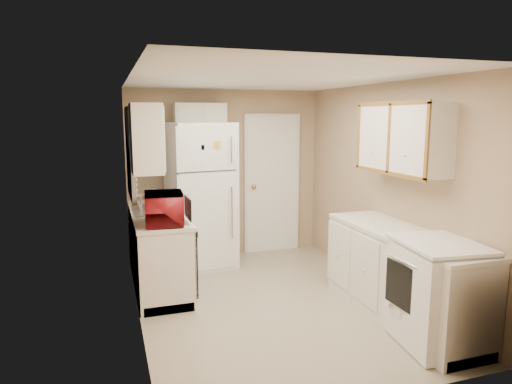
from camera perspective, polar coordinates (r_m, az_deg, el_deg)
name	(u,v)px	position (r m, az deg, el deg)	size (l,w,h in m)	color
floor	(270,302)	(5.18, 1.78, -13.53)	(3.80, 3.80, 0.00)	#B6A991
ceiling	(271,79)	(4.79, 1.93, 13.97)	(3.80, 3.80, 0.00)	white
wall_left	(135,202)	(4.56, -14.90, -1.26)	(3.80, 3.80, 0.00)	tan
wall_right	(384,188)	(5.48, 15.74, 0.45)	(3.80, 3.80, 0.00)	tan
wall_back	(226,174)	(6.64, -3.79, 2.30)	(2.80, 2.80, 0.00)	tan
wall_front	(368,240)	(3.17, 13.80, -5.86)	(2.80, 2.80, 0.00)	tan
left_counter	(159,249)	(5.63, -12.08, -6.98)	(0.60, 1.80, 0.90)	silver
dishwasher	(192,258)	(5.09, -8.07, -8.18)	(0.03, 0.58, 0.72)	black
sink	(156,213)	(5.68, -12.39, -2.59)	(0.54, 0.74, 0.16)	gray
microwave	(164,209)	(4.92, -11.39, -2.15)	(0.32, 0.58, 0.39)	maroon
soap_bottle	(155,198)	(5.94, -12.56, -0.70)	(0.10, 0.10, 0.22)	silver
window_blinds	(131,153)	(5.55, -15.33, 4.75)	(0.10, 0.98, 1.08)	silver
upper_cabinet_left	(146,139)	(4.72, -13.55, 6.49)	(0.30, 0.45, 0.70)	silver
refrigerator	(201,195)	(6.19, -6.93, -0.41)	(0.80, 0.78, 1.94)	white
cabinet_over_fridge	(200,118)	(6.35, -7.06, 9.17)	(0.70, 0.30, 0.40)	silver
interior_door	(272,184)	(6.83, 2.01, 1.00)	(0.86, 0.06, 2.08)	white
right_counter	(401,276)	(4.85, 17.69, -9.93)	(0.60, 2.00, 0.90)	silver
stove	(437,293)	(4.43, 21.67, -11.66)	(0.63, 0.78, 0.95)	white
upper_cabinet_right	(403,138)	(4.93, 17.85, 6.41)	(0.30, 1.20, 0.70)	silver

